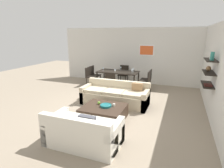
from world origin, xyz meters
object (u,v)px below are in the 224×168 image
Objects in this scene: decorative_bowl at (106,105)px; dining_chair_left_near at (90,75)px; apple_on_coffee_table at (99,103)px; dining_chair_right_far at (148,78)px; loveseat_white at (83,132)px; wine_glass_right_far at (133,69)px; wine_glass_left_near at (103,68)px; wine_glass_head at (121,68)px; coffee_table at (104,113)px; candle_jar at (114,105)px; dining_chair_foot at (111,81)px; wine_glass_right_near at (132,70)px; dining_chair_left_far at (94,74)px; dining_table at (118,73)px; sofa_beige at (115,96)px; wine_glass_foot at (115,70)px; dining_chair_head at (124,73)px; dining_chair_right_near at (146,80)px.

decorative_bowl is 0.37× the size of dining_chair_left_near.
apple_on_coffee_table is 3.50m from dining_chair_right_far.
wine_glass_right_far is (-0.11, 4.76, 0.58)m from loveseat_white.
wine_glass_head is at bearing 37.37° from wine_glass_left_near.
coffee_table is 0.33m from apple_on_coffee_table.
loveseat_white reaches higher than candle_jar.
wine_glass_right_near is at bearing 47.93° from dining_chair_foot.
dining_chair_left_near is at bearing 153.50° from dining_chair_foot.
wine_glass_right_far is at bearing 90.00° from wine_glass_right_near.
loveseat_white is 1.84× the size of dining_chair_left_far.
dining_chair_foot is at bearing -39.16° from dining_chair_left_far.
wine_glass_left_near is at bearing -170.41° from wine_glass_right_far.
coffee_table is 1.35× the size of dining_chair_left_far.
wine_glass_left_near reaches higher than dining_table.
apple_on_coffee_table is (-0.11, -1.14, 0.13)m from sofa_beige.
candle_jar is 3.09m from wine_glass_right_near.
wine_glass_right_near is at bearing 91.36° from loveseat_white.
wine_glass_head is at bearing 90.00° from dining_chair_foot.
wine_glass_right_near is at bearing 23.07° from wine_glass_foot.
decorative_bowl is 0.37× the size of dining_chair_right_far.
decorative_bowl is 3.54m from dining_chair_right_far.
dining_chair_head is 1.72m from dining_chair_left_near.
wine_glass_foot reaches higher than dining_chair_foot.
wine_glass_right_far is (0.07, 2.16, 0.58)m from sofa_beige.
dining_chair_right_near is (0.83, 2.98, 0.08)m from apple_on_coffee_table.
apple_on_coffee_table reaches higher than coffee_table.
dining_chair_left_near is 5.63× the size of wine_glass_foot.
apple_on_coffee_table is 3.65m from wine_glass_head.
apple_on_coffee_table is at bearing -93.19° from wine_glass_right_far.
wine_glass_foot is (1.33, -0.62, 0.36)m from dining_chair_left_far.
dining_chair_right_near is (1.33, -1.08, 0.00)m from dining_chair_head.
dining_chair_head and dining_chair_left_far have the same top height.
dining_chair_right_far is 2.07m from wine_glass_left_near.
loveseat_white is 1.84× the size of dining_chair_foot.
apple_on_coffee_table is at bearing -93.43° from wine_glass_right_near.
wine_glass_foot is at bearing -171.59° from dining_chair_right_near.
sofa_beige is 13.58× the size of wine_glass_right_far.
coffee_table is 3.54m from wine_glass_left_near.
dining_chair_head reaches higher than candle_jar.
coffee_table is at bearing -85.83° from sofa_beige.
dining_chair_right_near is at bearing 78.55° from coffee_table.
decorative_bowl is 2.08× the size of wine_glass_right_near.
wine_glass_foot reaches higher than dining_chair_right_far.
apple_on_coffee_table is at bearing -82.97° from dining_chair_head.
coffee_table is 1.35× the size of dining_chair_foot.
coffee_table is 0.23m from decorative_bowl.
apple_on_coffee_table is 3.09m from dining_chair_right_near.
dining_chair_right_far is at bearing 0.00° from dining_chair_left_far.
candle_jar is at bearing -55.71° from dining_chair_left_far.
wine_glass_head is (-0.97, 3.57, 0.44)m from candle_jar.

